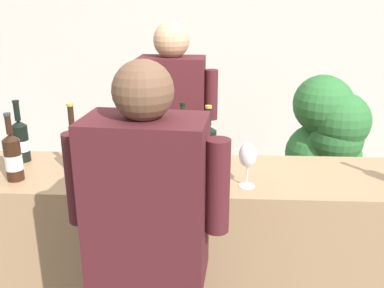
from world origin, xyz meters
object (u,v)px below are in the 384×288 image
(wine_bottle_0, at_px, (183,144))
(wine_bottle_4, at_px, (21,140))
(person_server, at_px, (173,158))
(potted_shrub, at_px, (327,140))
(wine_bottle_5, at_px, (74,148))
(wine_bottle_6, at_px, (13,157))
(wine_glass, at_px, (248,157))
(wine_bottle_1, at_px, (162,140))
(wine_bottle_2, at_px, (208,147))

(wine_bottle_0, distance_m, wine_bottle_4, 0.84)
(person_server, height_order, potted_shrub, person_server)
(person_server, distance_m, potted_shrub, 1.21)
(wine_bottle_0, xyz_separation_m, wine_bottle_5, (-0.52, -0.13, 0.01))
(wine_bottle_6, distance_m, wine_glass, 1.08)
(wine_bottle_1, bearing_deg, potted_shrub, 42.83)
(wine_bottle_1, relative_size, wine_bottle_2, 1.01)
(wine_bottle_4, height_order, wine_bottle_6, same)
(wine_bottle_4, distance_m, person_server, 0.94)
(potted_shrub, bearing_deg, wine_bottle_2, -128.13)
(wine_bottle_4, height_order, potted_shrub, wine_bottle_4)
(wine_bottle_4, bearing_deg, wine_glass, -12.98)
(wine_bottle_2, relative_size, person_server, 0.20)
(wine_bottle_2, xyz_separation_m, wine_bottle_6, (-0.90, -0.15, -0.01))
(wine_bottle_1, xyz_separation_m, potted_shrub, (1.11, 1.02, -0.32))
(wine_bottle_6, bearing_deg, wine_bottle_0, 18.15)
(wine_bottle_6, bearing_deg, wine_bottle_2, 9.50)
(wine_bottle_4, height_order, person_server, person_server)
(wine_bottle_6, relative_size, person_server, 0.19)
(wine_glass, relative_size, potted_shrub, 0.16)
(wine_bottle_0, distance_m, wine_glass, 0.41)
(wine_bottle_0, xyz_separation_m, potted_shrub, (1.00, 1.01, -0.30))
(wine_bottle_2, distance_m, wine_bottle_6, 0.91)
(wine_bottle_2, distance_m, wine_bottle_5, 0.65)
(wine_bottle_1, bearing_deg, wine_bottle_6, -160.44)
(wine_bottle_1, height_order, wine_bottle_4, wine_bottle_1)
(person_server, bearing_deg, wine_bottle_0, -78.52)
(wine_bottle_0, relative_size, potted_shrub, 0.25)
(wine_bottle_0, height_order, wine_glass, wine_bottle_0)
(wine_bottle_0, xyz_separation_m, wine_bottle_2, (0.13, -0.10, 0.02))
(wine_bottle_1, distance_m, wine_glass, 0.49)
(wine_bottle_2, relative_size, wine_bottle_6, 1.03)
(wine_bottle_4, height_order, wine_glass, wine_bottle_4)
(wine_glass, height_order, potted_shrub, potted_shrub)
(wine_bottle_2, xyz_separation_m, wine_bottle_5, (-0.65, -0.03, -0.01))
(wine_bottle_1, distance_m, wine_bottle_4, 0.73)
(wine_bottle_5, distance_m, potted_shrub, 1.93)
(wine_bottle_0, xyz_separation_m, wine_bottle_6, (-0.77, -0.25, 0.01))
(wine_glass, bearing_deg, wine_bottle_6, 178.89)
(wine_bottle_2, bearing_deg, wine_bottle_5, -177.20)
(wine_bottle_0, bearing_deg, potted_shrub, 45.24)
(wine_bottle_0, xyz_separation_m, wine_bottle_1, (-0.11, -0.02, 0.02))
(wine_bottle_1, xyz_separation_m, wine_bottle_5, (-0.41, -0.12, -0.01))
(wine_bottle_1, xyz_separation_m, wine_bottle_4, (-0.73, 0.01, -0.02))
(wine_bottle_2, bearing_deg, wine_bottle_1, 159.90)
(wine_bottle_0, height_order, wine_bottle_5, wine_bottle_5)
(wine_bottle_2, bearing_deg, person_server, 110.98)
(wine_bottle_4, bearing_deg, wine_bottle_1, -0.61)
(wine_bottle_4, distance_m, potted_shrub, 2.12)
(person_server, bearing_deg, wine_bottle_2, -69.02)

